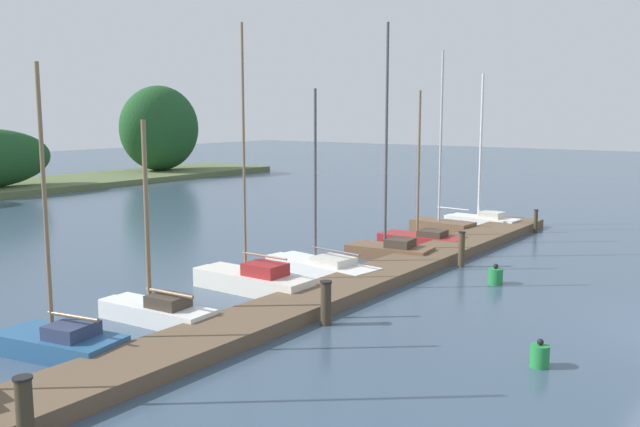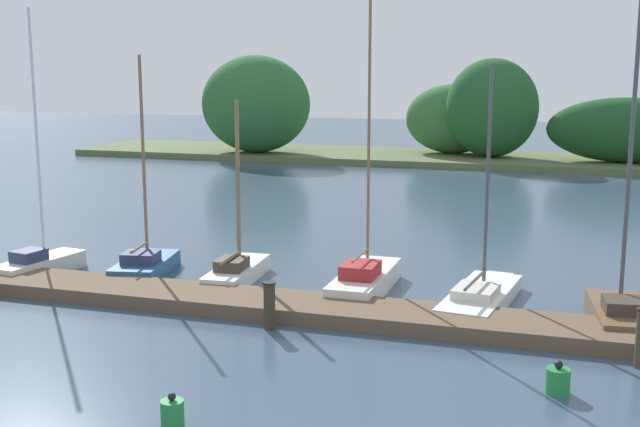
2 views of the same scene
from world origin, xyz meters
name	(u,v)px [view 1 (image 1 of 2)]	position (x,y,z in m)	size (l,w,h in m)	color
dock_pier	(371,278)	(0.00, 8.74, 0.17)	(27.09, 1.80, 0.35)	brown
sailboat_1	(57,339)	(-9.28, 10.98, 0.35)	(1.76, 3.15, 6.24)	#285684
sailboat_2	(154,308)	(-6.47, 11.10, 0.36)	(1.19, 3.44, 5.03)	white
sailboat_3	(250,278)	(-2.80, 11.15, 0.38)	(1.20, 4.07, 7.69)	silver
sailboat_4	(320,264)	(0.28, 10.87, 0.28)	(1.82, 4.44, 5.95)	white
sailboat_5	(388,247)	(3.53, 10.18, 0.42)	(1.57, 3.25, 8.27)	brown
sailboat_6	(421,237)	(6.62, 10.48, 0.30)	(1.45, 3.55, 6.04)	maroon
sailboat_7	(440,222)	(9.68, 11.12, 0.41)	(1.37, 2.93, 7.78)	brown
sailboat_8	(481,217)	(12.17, 10.26, 0.40)	(1.25, 3.51, 6.90)	white
mooring_piling_0	(25,416)	(-12.16, 7.44, 0.64)	(0.30, 0.30, 1.26)	#3D3323
mooring_piling_1	(326,303)	(-4.15, 7.49, 0.56)	(0.30, 0.30, 1.11)	#3D3323
mooring_piling_2	(462,249)	(3.76, 7.46, 0.62)	(0.25, 0.25, 1.22)	#4C3D28
mooring_piling_3	(536,221)	(11.87, 7.64, 0.52)	(0.18, 0.18, 1.02)	#3D3323
channel_buoy_0	(540,356)	(-3.89, 2.27, 0.24)	(0.39, 0.39, 0.60)	#23843D
channel_buoy_1	(495,276)	(2.22, 5.64, 0.25)	(0.44, 0.44, 0.63)	#23843D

